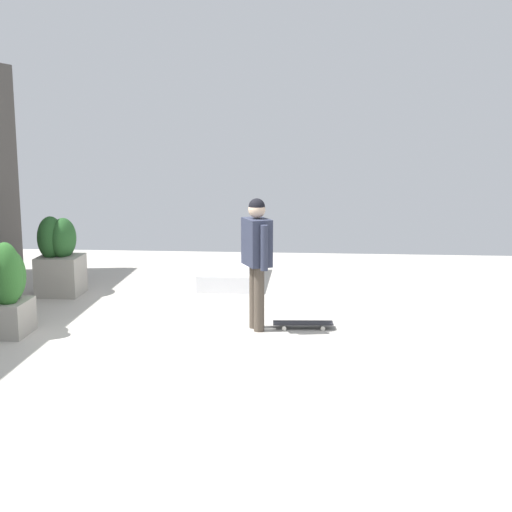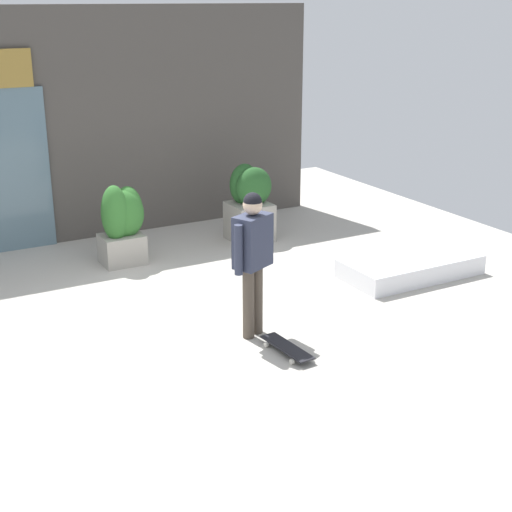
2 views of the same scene
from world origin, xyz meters
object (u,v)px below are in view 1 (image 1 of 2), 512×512
object	(u,v)px
planter_box_right	(7,285)
skateboarder	(257,251)
planter_box_left	(59,256)
skateboard	(303,323)

from	to	relation	value
planter_box_right	skateboarder	bearing A→B (deg)	-81.88
skateboarder	planter_box_right	world-z (taller)	skateboarder
planter_box_left	planter_box_right	xyz separation A→B (m)	(-2.06, -0.09, 0.02)
skateboarder	planter_box_left	world-z (taller)	skateboarder
skateboard	planter_box_left	distance (m)	4.00
skateboard	planter_box_right	bearing A→B (deg)	-175.54
skateboarder	planter_box_left	bearing A→B (deg)	126.72
skateboard	planter_box_right	size ratio (longest dim) A/B	0.66
skateboarder	skateboard	world-z (taller)	skateboarder
skateboarder	skateboard	size ratio (longest dim) A/B	2.15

